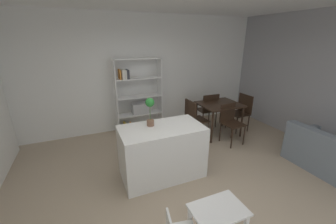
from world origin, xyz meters
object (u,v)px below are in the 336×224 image
object	(u,v)px
child_table	(218,216)
dining_chair_far	(209,108)
dining_chair_island_side	(194,117)
kitchen_island	(162,152)
dining_chair_window_side	(242,109)
potted_plant_on_island	(150,109)
dining_table	(219,107)
open_bookshelf	(138,100)
dining_chair_near	(230,120)

from	to	relation	value
child_table	dining_chair_far	world-z (taller)	dining_chair_far
child_table	dining_chair_island_side	xyz separation A→B (m)	(1.06, 2.42, 0.16)
kitchen_island	child_table	distance (m)	1.45
kitchen_island	dining_chair_window_side	size ratio (longest dim) A/B	1.48
potted_plant_on_island	dining_chair_island_side	world-z (taller)	potted_plant_on_island
kitchen_island	child_table	bearing A→B (deg)	-86.00
dining_chair_island_side	kitchen_island	bearing A→B (deg)	128.23
potted_plant_on_island	dining_chair_far	xyz separation A→B (m)	(2.00, 1.28, -0.63)
potted_plant_on_island	dining_table	xyz separation A→B (m)	(2.00, 0.84, -0.49)
kitchen_island	dining_chair_far	bearing A→B (deg)	37.37
dining_chair_window_side	dining_chair_island_side	xyz separation A→B (m)	(-1.40, -0.01, 0.02)
child_table	dining_chair_window_side	distance (m)	3.45
dining_chair_island_side	dining_table	bearing A→B (deg)	-91.60
dining_chair_far	dining_chair_island_side	bearing A→B (deg)	33.97
dining_chair_island_side	child_table	bearing A→B (deg)	154.45
kitchen_island	dining_table	size ratio (longest dim) A/B	1.42
dining_chair_window_side	dining_chair_far	world-z (taller)	dining_chair_window_side
potted_plant_on_island	dining_chair_island_side	bearing A→B (deg)	32.66
dining_table	child_table	bearing A→B (deg)	-125.97
potted_plant_on_island	dining_table	size ratio (longest dim) A/B	0.49
dining_chair_island_side	dining_chair_window_side	bearing A→B (deg)	-91.61
child_table	dining_chair_window_side	world-z (taller)	dining_chair_window_side
dining_chair_far	dining_table	bearing A→B (deg)	92.01
child_table	dining_chair_far	bearing A→B (deg)	58.45
open_bookshelf	dining_chair_near	size ratio (longest dim) A/B	2.07
dining_chair_window_side	dining_chair_far	bearing A→B (deg)	-123.42
open_bookshelf	dining_chair_far	size ratio (longest dim) A/B	1.99
dining_chair_window_side	dining_chair_island_side	bearing A→B (deg)	-91.45
potted_plant_on_island	dining_chair_window_side	bearing A→B (deg)	17.34
child_table	dining_chair_island_side	size ratio (longest dim) A/B	0.63
dining_chair_far	dining_chair_island_side	xyz separation A→B (m)	(-0.69, -0.44, 0.01)
dining_table	dining_chair_far	bearing A→B (deg)	90.36
potted_plant_on_island	dining_chair_near	size ratio (longest dim) A/B	0.53
potted_plant_on_island	dining_chair_near	distance (m)	2.14
potted_plant_on_island	child_table	size ratio (longest dim) A/B	0.79
dining_chair_window_side	dining_chair_near	bearing A→B (deg)	-59.72
dining_table	dining_chair_far	world-z (taller)	dining_chair_far
child_table	dining_table	xyz separation A→B (m)	(1.76, 2.42, 0.29)
open_bookshelf	dining_chair_far	distance (m)	1.84
open_bookshelf	child_table	world-z (taller)	open_bookshelf
open_bookshelf	dining_chair_island_side	distance (m)	1.43
kitchen_island	open_bookshelf	size ratio (longest dim) A/B	0.75
open_bookshelf	dining_table	distance (m)	1.99
potted_plant_on_island	dining_chair_near	xyz separation A→B (m)	(2.00, 0.40, -0.65)
open_bookshelf	dining_chair_near	world-z (taller)	open_bookshelf
open_bookshelf	dining_chair_window_side	bearing A→B (deg)	-20.58
child_table	dining_chair_island_side	bearing A→B (deg)	66.32
child_table	kitchen_island	bearing A→B (deg)	94.00
kitchen_island	dining_table	xyz separation A→B (m)	(1.86, 0.98, 0.24)
potted_plant_on_island	child_table	world-z (taller)	potted_plant_on_island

